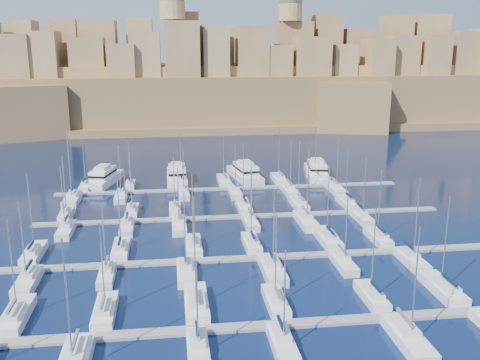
{
  "coord_description": "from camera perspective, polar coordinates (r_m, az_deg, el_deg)",
  "views": [
    {
      "loc": [
        -14.16,
        -94.12,
        35.05
      ],
      "look_at": [
        -1.04,
        6.0,
        9.06
      ],
      "focal_mm": 40.0,
      "sensor_mm": 36.0,
      "label": 1
    }
  ],
  "objects": [
    {
      "name": "ground",
      "position": [
        101.43,
        1.03,
        -5.78
      ],
      "size": [
        600.0,
        600.0,
        0.0
      ],
      "primitive_type": "plane",
      "color": "black",
      "rests_on": "ground"
    },
    {
      "name": "sailboat_24",
      "position": [
        116.24,
        -18.05,
        -3.47
      ],
      "size": [
        2.3,
        7.66,
        13.02
      ],
      "color": "silver",
      "rests_on": "ground"
    },
    {
      "name": "pontoon_near",
      "position": [
        70.92,
        5.22,
        -15.06
      ],
      "size": [
        84.0,
        2.0,
        0.4
      ],
      "primitive_type": "cube",
      "color": "slate",
      "rests_on": "ground"
    },
    {
      "name": "pontoon_far",
      "position": [
        131.61,
        -1.02,
        -0.92
      ],
      "size": [
        84.0,
        2.0,
        0.4
      ],
      "primitive_type": "cube",
      "color": "slate",
      "rests_on": "ground"
    },
    {
      "name": "sailboat_33",
      "position": [
        105.84,
        1.12,
        -4.49
      ],
      "size": [
        2.55,
        8.5,
        12.64
      ],
      "color": "silver",
      "rests_on": "ground"
    },
    {
      "name": "sailboat_17",
      "position": [
        100.81,
        14.54,
        -5.95
      ],
      "size": [
        2.59,
        8.64,
        13.64
      ],
      "color": "silver",
      "rests_on": "ground"
    },
    {
      "name": "sailboat_25",
      "position": [
        114.7,
        -11.46,
        -3.27
      ],
      "size": [
        2.45,
        8.18,
        13.59
      ],
      "color": "silver",
      "rests_on": "ground"
    },
    {
      "name": "sailboat_19",
      "position": [
        85.25,
        -14.03,
        -9.78
      ],
      "size": [
        2.34,
        7.8,
        12.03
      ],
      "color": "silver",
      "rests_on": "ground"
    },
    {
      "name": "sailboat_44",
      "position": [
        126.0,
        -6.0,
        -1.46
      ],
      "size": [
        2.41,
        8.04,
        12.21
      ],
      "color": "silver",
      "rests_on": "ground"
    },
    {
      "name": "pontoon_mid_near",
      "position": [
        90.33,
        2.16,
        -8.27
      ],
      "size": [
        84.0,
        2.0,
        0.4
      ],
      "primitive_type": "cube",
      "color": "slate",
      "rests_on": "ground"
    },
    {
      "name": "motor_yacht_b",
      "position": [
        139.73,
        -6.75,
        0.54
      ],
      "size": [
        5.1,
        16.82,
        5.25
      ],
      "color": "silver",
      "rests_on": "ground"
    },
    {
      "name": "sailboat_15",
      "position": [
        94.86,
        1.25,
        -6.77
      ],
      "size": [
        2.63,
        8.76,
        13.8
      ],
      "color": "silver",
      "rests_on": "ground"
    },
    {
      "name": "sailboat_21",
      "position": [
        84.74,
        3.46,
        -9.46
      ],
      "size": [
        3.14,
        10.47,
        14.12
      ],
      "color": "silver",
      "rests_on": "ground"
    },
    {
      "name": "sailboat_27",
      "position": [
        115.8,
        0.38,
        -2.79
      ],
      "size": [
        2.73,
        9.11,
        14.75
      ],
      "color": "silver",
      "rests_on": "ground"
    },
    {
      "name": "sailboat_46",
      "position": [
        128.32,
        5.32,
        -1.14
      ],
      "size": [
        2.85,
        9.51,
        13.43
      ],
      "color": "silver",
      "rests_on": "ground"
    },
    {
      "name": "sailboat_20",
      "position": [
        84.05,
        -5.79,
        -9.73
      ],
      "size": [
        2.71,
        9.04,
        14.05
      ],
      "color": "silver",
      "rests_on": "ground"
    },
    {
      "name": "sailboat_8",
      "position": [
        64.95,
        -4.51,
        -17.53
      ],
      "size": [
        2.49,
        8.3,
        11.84
      ],
      "color": "silver",
      "rests_on": "ground"
    },
    {
      "name": "sailboat_41",
      "position": [
        140.7,
        8.03,
        0.18
      ],
      "size": [
        2.59,
        8.63,
        14.08
      ],
      "color": "silver",
      "rests_on": "ground"
    },
    {
      "name": "motor_yacht_a",
      "position": [
        140.58,
        -14.32,
        0.27
      ],
      "size": [
        8.72,
        17.02,
        5.25
      ],
      "color": "silver",
      "rests_on": "ground"
    },
    {
      "name": "sailboat_18",
      "position": [
        86.74,
        -21.68,
        -9.95
      ],
      "size": [
        2.77,
        9.23,
        13.52
      ],
      "color": "silver",
      "rests_on": "ground"
    },
    {
      "name": "sailboat_22",
      "position": [
        88.54,
        10.97,
        -8.66
      ],
      "size": [
        2.51,
        8.36,
        12.02
      ],
      "color": "silver",
      "rests_on": "ground"
    },
    {
      "name": "sailboat_5",
      "position": [
        83.61,
        20.84,
        -10.79
      ],
      "size": [
        3.02,
        10.08,
        14.75
      ],
      "color": "silver",
      "rests_on": "ground"
    },
    {
      "name": "sailboat_42",
      "position": [
        126.81,
        -17.44,
        -1.93
      ],
      "size": [
        3.16,
        10.53,
        16.78
      ],
      "color": "silver",
      "rests_on": "ground"
    },
    {
      "name": "sailboat_28",
      "position": [
        118.14,
        6.28,
        -2.53
      ],
      "size": [
        2.8,
        9.35,
        15.04
      ],
      "color": "silver",
      "rests_on": "ground"
    },
    {
      "name": "sailboat_29",
      "position": [
        120.81,
        11.29,
        -2.36
      ],
      "size": [
        2.61,
        8.7,
        13.24
      ],
      "color": "silver",
      "rests_on": "ground"
    },
    {
      "name": "sailboat_10",
      "position": [
        69.74,
        17.48,
        -15.75
      ],
      "size": [
        3.04,
        10.13,
        15.31
      ],
      "color": "silver",
      "rests_on": "ground"
    },
    {
      "name": "motor_yacht_c",
      "position": [
        141.3,
        0.55,
        0.79
      ],
      "size": [
        7.93,
        17.97,
        5.25
      ],
      "color": "silver",
      "rests_on": "ground"
    },
    {
      "name": "sailboat_34",
      "position": [
        107.16,
        7.06,
        -4.34
      ],
      "size": [
        3.08,
        10.26,
        15.62
      ],
      "color": "silver",
      "rests_on": "ground"
    },
    {
      "name": "sailboat_26",
      "position": [
        114.31,
        -6.96,
        -3.15
      ],
      "size": [
        2.41,
        8.02,
        12.2
      ],
      "color": "silver",
      "rests_on": "ground"
    },
    {
      "name": "sailboat_3",
      "position": [
        75.06,
        3.85,
        -12.81
      ],
      "size": [
        2.61,
        8.71,
        13.36
      ],
      "color": "silver",
      "rests_on": "ground"
    },
    {
      "name": "sailboat_1",
      "position": [
        74.63,
        -14.22,
        -13.42
      ],
      "size": [
        2.76,
        9.19,
        13.18
      ],
      "color": "silver",
      "rests_on": "ground"
    },
    {
      "name": "sailboat_35",
      "position": [
        111.48,
        12.87,
        -3.87
      ],
      "size": [
        2.51,
        8.37,
        13.59
      ],
      "color": "silver",
      "rests_on": "ground"
    },
    {
      "name": "sailboat_23",
      "position": [
        92.38,
        17.84,
        -8.09
      ],
      "size": [
        2.69,
        8.98,
        15.09
      ],
      "color": "silver",
      "rests_on": "ground"
    },
    {
      "name": "sailboat_47",
      "position": [
        131.22,
        10.18,
        -0.95
      ],
      "size": [
        2.87,
        9.58,
        13.78
      ],
      "color": "silver",
      "rests_on": "ground"
    },
    {
      "name": "sailboat_32",
      "position": [
        104.49,
        -6.5,
        -4.84
      ],
      "size": [
        2.73,
        9.1,
        12.78
      ],
      "color": "silver",
      "rests_on": "ground"
    },
    {
      "name": "sailboat_31",
      "position": [
        105.16,
        -11.95,
        -4.94
      ],
      "size": [
        2.54,
        8.46,
        12.82
      ],
      "color": "silver",
      "rests_on": "ground"
    },
    {
      "name": "sailboat_2",
      "position": [
        74.61,
        -4.69,
        -12.97
      ],
      "size": [
        3.13,
        10.43,
        15.96
      ],
      "color": "silver",
      "rests_on": "ground"
    },
    {
      "name": "sailboat_9",
      "position": [
        65.95,
        4.56,
        -16.98
      ],
      "size": [
        2.56,
        8.54,
        13.0
      ],
      "color": "silver",
      "rests_on": "ground"
    },
    {
      "name": "sailboat_43",
      "position": [
        126.17,
        -12.54,
        -1.7
      ],
      "size": [
        2.64,
        8.8,
        13.16
      ],
      "color": "silver",
      "rests_on": "ground"
    },
    {
      "name": "sailboat_40",
      "position": [
        139.0,
        4.18,
        0.11
      ],
      "size": [
        2.91,
        9.72,
        14.65
      ],
      "color": "silver",
      "rests_on": "ground"
    },
    {
      "name": "sailboat_13",
      "position": [
        94.49,
        -12.59,
        -7.22
      ],
      "size": [
        2.73,
        9.11,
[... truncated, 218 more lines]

